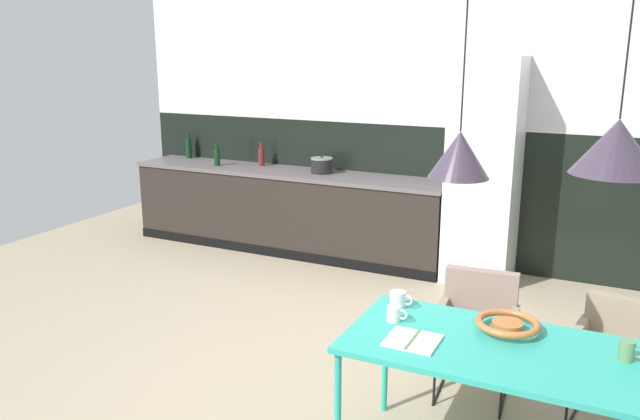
# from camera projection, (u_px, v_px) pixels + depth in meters

# --- Properties ---
(ground_plane) EXTENTS (8.95, 8.95, 0.00)m
(ground_plane) POSITION_uv_depth(u_px,v_px,m) (284.00, 405.00, 3.94)
(ground_plane) COLOR tan
(back_wall_splashback_dark) EXTENTS (6.88, 0.12, 1.39)m
(back_wall_splashback_dark) POSITION_uv_depth(u_px,v_px,m) (433.00, 194.00, 6.52)
(back_wall_splashback_dark) COLOR black
(back_wall_splashback_dark) RESTS_ON ground
(back_wall_panel_upper) EXTENTS (6.88, 0.12, 1.39)m
(back_wall_panel_upper) POSITION_uv_depth(u_px,v_px,m) (439.00, 55.00, 6.18)
(back_wall_panel_upper) COLOR silver
(back_wall_panel_upper) RESTS_ON back_wall_splashback_dark
(kitchen_counter) EXTENTS (3.57, 0.63, 0.88)m
(kitchen_counter) POSITION_uv_depth(u_px,v_px,m) (287.00, 210.00, 6.91)
(kitchen_counter) COLOR #28231E
(kitchen_counter) RESTS_ON ground
(refrigerator_column) EXTENTS (0.61, 0.60, 2.09)m
(refrigerator_column) POSITION_uv_depth(u_px,v_px,m) (484.00, 172.00, 5.88)
(refrigerator_column) COLOR silver
(refrigerator_column) RESTS_ON ground
(dining_table) EXTENTS (1.67, 0.77, 0.73)m
(dining_table) POSITION_uv_depth(u_px,v_px,m) (516.00, 358.00, 3.08)
(dining_table) COLOR teal
(dining_table) RESTS_ON ground
(armchair_near_window) EXTENTS (0.55, 0.54, 0.74)m
(armchair_near_window) POSITION_uv_depth(u_px,v_px,m) (620.00, 347.00, 3.65)
(armchair_near_window) COLOR gray
(armchair_near_window) RESTS_ON ground
(armchair_facing_counter) EXTENTS (0.52, 0.50, 0.78)m
(armchair_facing_counter) POSITION_uv_depth(u_px,v_px,m) (477.00, 319.00, 3.99)
(armchair_facing_counter) COLOR gray
(armchair_facing_counter) RESTS_ON ground
(fruit_bowl) EXTENTS (0.33, 0.33, 0.06)m
(fruit_bowl) POSITION_uv_depth(u_px,v_px,m) (508.00, 324.00, 3.26)
(fruit_bowl) COLOR #B2662D
(fruit_bowl) RESTS_ON dining_table
(open_book) EXTENTS (0.25, 0.24, 0.02)m
(open_book) POSITION_uv_depth(u_px,v_px,m) (413.00, 340.00, 3.16)
(open_book) COLOR white
(open_book) RESTS_ON dining_table
(mug_short_terracotta) EXTENTS (0.13, 0.09, 0.09)m
(mug_short_terracotta) POSITION_uv_depth(u_px,v_px,m) (398.00, 299.00, 3.57)
(mug_short_terracotta) COLOR white
(mug_short_terracotta) RESTS_ON dining_table
(mug_white_ceramic) EXTENTS (0.12, 0.07, 0.10)m
(mug_white_ceramic) POSITION_uv_depth(u_px,v_px,m) (628.00, 351.00, 2.96)
(mug_white_ceramic) COLOR #5B8456
(mug_white_ceramic) RESTS_ON dining_table
(mug_wide_latte) EXTENTS (0.11, 0.07, 0.08)m
(mug_wide_latte) POSITION_uv_depth(u_px,v_px,m) (394.00, 314.00, 3.39)
(mug_wide_latte) COLOR white
(mug_wide_latte) RESTS_ON dining_table
(cooking_pot) EXTENTS (0.23, 0.23, 0.18)m
(cooking_pot) POSITION_uv_depth(u_px,v_px,m) (322.00, 165.00, 6.65)
(cooking_pot) COLOR black
(cooking_pot) RESTS_ON kitchen_counter
(bottle_oil_tall) EXTENTS (0.07, 0.07, 0.31)m
(bottle_oil_tall) POSITION_uv_depth(u_px,v_px,m) (189.00, 147.00, 7.56)
(bottle_oil_tall) COLOR #0F3319
(bottle_oil_tall) RESTS_ON kitchen_counter
(bottle_vinegar_dark) EXTENTS (0.07, 0.07, 0.25)m
(bottle_vinegar_dark) POSITION_uv_depth(u_px,v_px,m) (217.00, 157.00, 7.08)
(bottle_vinegar_dark) COLOR #0F3319
(bottle_vinegar_dark) RESTS_ON kitchen_counter
(bottle_spice_small) EXTENTS (0.07, 0.07, 0.26)m
(bottle_spice_small) POSITION_uv_depth(u_px,v_px,m) (261.00, 156.00, 7.07)
(bottle_spice_small) COLOR maroon
(bottle_spice_small) RESTS_ON kitchen_counter
(pendant_lamp_over_table_near) EXTENTS (0.29, 0.29, 1.19)m
(pendant_lamp_over_table_near) POSITION_uv_depth(u_px,v_px,m) (459.00, 154.00, 2.99)
(pendant_lamp_over_table_near) COLOR black
(pendant_lamp_over_table_far) EXTENTS (0.38, 0.38, 1.12)m
(pendant_lamp_over_table_far) POSITION_uv_depth(u_px,v_px,m) (617.00, 147.00, 2.71)
(pendant_lamp_over_table_far) COLOR black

